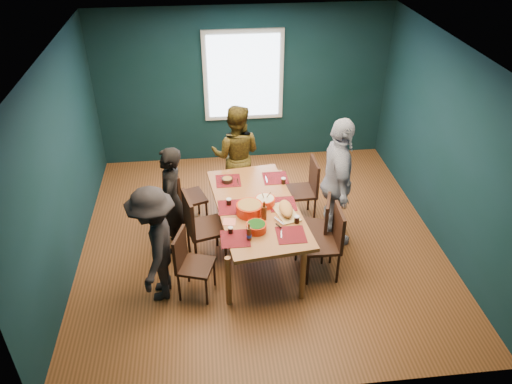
{
  "coord_description": "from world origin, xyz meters",
  "views": [
    {
      "loc": [
        -0.68,
        -5.6,
        4.46
      ],
      "look_at": [
        -0.1,
        -0.32,
        1.02
      ],
      "focal_mm": 35.0,
      "sensor_mm": 36.0,
      "label": 1
    }
  ],
  "objects_px": {
    "dining_table": "(257,210)",
    "bowl_herbs": "(256,227)",
    "chair_right_near": "(329,238)",
    "chair_left_near": "(189,260)",
    "person_near_left": "(155,245)",
    "person_back": "(236,155)",
    "person_right": "(338,183)",
    "bowl_dumpling": "(265,201)",
    "bowl_salad": "(249,209)",
    "chair_right_far": "(307,186)",
    "cutting_board": "(286,210)",
    "person_far_left": "(171,201)",
    "chair_left_far": "(183,193)",
    "chair_right_mid": "(319,223)",
    "chair_left_mid": "(198,223)"
  },
  "relations": [
    {
      "from": "dining_table",
      "to": "bowl_herbs",
      "type": "bearing_deg",
      "value": -104.23
    },
    {
      "from": "chair_right_near",
      "to": "bowl_herbs",
      "type": "relative_size",
      "value": 4.03
    },
    {
      "from": "chair_left_near",
      "to": "person_near_left",
      "type": "distance_m",
      "value": 0.45
    },
    {
      "from": "person_back",
      "to": "person_right",
      "type": "bearing_deg",
      "value": 150.6
    },
    {
      "from": "person_right",
      "to": "bowl_dumpling",
      "type": "bearing_deg",
      "value": 105.12
    },
    {
      "from": "person_near_left",
      "to": "bowl_salad",
      "type": "distance_m",
      "value": 1.28
    },
    {
      "from": "chair_right_far",
      "to": "bowl_dumpling",
      "type": "distance_m",
      "value": 1.05
    },
    {
      "from": "bowl_herbs",
      "to": "cutting_board",
      "type": "bearing_deg",
      "value": 37.98
    },
    {
      "from": "person_far_left",
      "to": "bowl_salad",
      "type": "xyz_separation_m",
      "value": [
        1.0,
        -0.41,
        0.08
      ]
    },
    {
      "from": "chair_left_far",
      "to": "person_near_left",
      "type": "height_order",
      "value": "person_near_left"
    },
    {
      "from": "cutting_board",
      "to": "chair_right_near",
      "type": "bearing_deg",
      "value": -46.97
    },
    {
      "from": "person_far_left",
      "to": "bowl_dumpling",
      "type": "distance_m",
      "value": 1.25
    },
    {
      "from": "chair_left_near",
      "to": "person_back",
      "type": "height_order",
      "value": "person_back"
    },
    {
      "from": "chair_left_far",
      "to": "person_near_left",
      "type": "distance_m",
      "value": 1.45
    },
    {
      "from": "chair_right_mid",
      "to": "person_right",
      "type": "relative_size",
      "value": 0.49
    },
    {
      "from": "dining_table",
      "to": "bowl_dumpling",
      "type": "bearing_deg",
      "value": -1.46
    },
    {
      "from": "person_right",
      "to": "chair_left_mid",
      "type": "bearing_deg",
      "value": 102.8
    },
    {
      "from": "chair_left_mid",
      "to": "cutting_board",
      "type": "bearing_deg",
      "value": -21.51
    },
    {
      "from": "bowl_dumpling",
      "to": "chair_left_near",
      "type": "bearing_deg",
      "value": -145.69
    },
    {
      "from": "chair_left_mid",
      "to": "person_right",
      "type": "bearing_deg",
      "value": -6.57
    },
    {
      "from": "chair_left_mid",
      "to": "chair_right_mid",
      "type": "distance_m",
      "value": 1.59
    },
    {
      "from": "dining_table",
      "to": "cutting_board",
      "type": "distance_m",
      "value": 0.42
    },
    {
      "from": "chair_right_far",
      "to": "chair_left_far",
      "type": "bearing_deg",
      "value": 177.76
    },
    {
      "from": "person_near_left",
      "to": "chair_left_near",
      "type": "bearing_deg",
      "value": 91.54
    },
    {
      "from": "chair_left_mid",
      "to": "person_near_left",
      "type": "relative_size",
      "value": 0.68
    },
    {
      "from": "dining_table",
      "to": "bowl_herbs",
      "type": "height_order",
      "value": "bowl_herbs"
    },
    {
      "from": "bowl_herbs",
      "to": "bowl_salad",
      "type": "bearing_deg",
      "value": 97.24
    },
    {
      "from": "chair_left_mid",
      "to": "person_far_left",
      "type": "height_order",
      "value": "person_far_left"
    },
    {
      "from": "dining_table",
      "to": "bowl_herbs",
      "type": "xyz_separation_m",
      "value": [
        -0.07,
        -0.53,
        0.13
      ]
    },
    {
      "from": "chair_left_mid",
      "to": "cutting_board",
      "type": "xyz_separation_m",
      "value": [
        1.12,
        -0.14,
        0.23
      ]
    },
    {
      "from": "person_near_left",
      "to": "dining_table",
      "type": "bearing_deg",
      "value": 121.55
    },
    {
      "from": "chair_left_near",
      "to": "bowl_salad",
      "type": "distance_m",
      "value": 1.0
    },
    {
      "from": "person_back",
      "to": "chair_left_mid",
      "type": "bearing_deg",
      "value": 79.24
    },
    {
      "from": "chair_left_far",
      "to": "person_back",
      "type": "height_order",
      "value": "person_back"
    },
    {
      "from": "chair_left_mid",
      "to": "bowl_herbs",
      "type": "bearing_deg",
      "value": -47.35
    },
    {
      "from": "chair_left_near",
      "to": "bowl_dumpling",
      "type": "height_order",
      "value": "bowl_dumpling"
    },
    {
      "from": "chair_right_near",
      "to": "bowl_salad",
      "type": "bearing_deg",
      "value": 160.1
    },
    {
      "from": "person_back",
      "to": "dining_table",
      "type": "bearing_deg",
      "value": 109.77
    },
    {
      "from": "dining_table",
      "to": "bowl_dumpling",
      "type": "relative_size",
      "value": 8.19
    },
    {
      "from": "chair_left_far",
      "to": "bowl_dumpling",
      "type": "bearing_deg",
      "value": -52.28
    },
    {
      "from": "chair_right_near",
      "to": "person_far_left",
      "type": "bearing_deg",
      "value": 159.4
    },
    {
      "from": "chair_right_mid",
      "to": "person_near_left",
      "type": "relative_size",
      "value": 0.6
    },
    {
      "from": "person_far_left",
      "to": "person_back",
      "type": "bearing_deg",
      "value": 143.24
    },
    {
      "from": "person_far_left",
      "to": "person_near_left",
      "type": "xyz_separation_m",
      "value": [
        -0.16,
        -0.92,
        -0.0
      ]
    },
    {
      "from": "dining_table",
      "to": "chair_left_mid",
      "type": "distance_m",
      "value": 0.79
    },
    {
      "from": "chair_left_far",
      "to": "person_back",
      "type": "distance_m",
      "value": 1.04
    },
    {
      "from": "chair_right_mid",
      "to": "person_back",
      "type": "xyz_separation_m",
      "value": [
        -0.98,
        1.49,
        0.27
      ]
    },
    {
      "from": "person_back",
      "to": "bowl_salad",
      "type": "xyz_separation_m",
      "value": [
        0.05,
        -1.5,
        0.04
      ]
    },
    {
      "from": "person_back",
      "to": "person_near_left",
      "type": "distance_m",
      "value": 2.3
    },
    {
      "from": "chair_right_near",
      "to": "bowl_herbs",
      "type": "xyz_separation_m",
      "value": [
        -0.92,
        -0.01,
        0.25
      ]
    }
  ]
}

